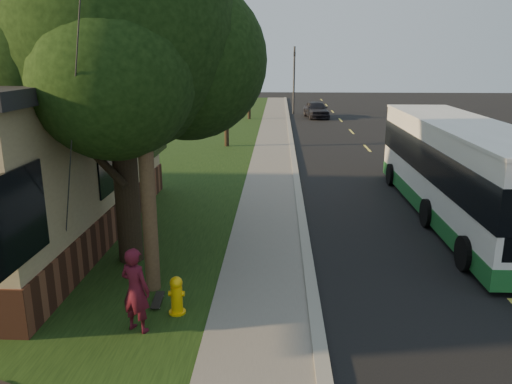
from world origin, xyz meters
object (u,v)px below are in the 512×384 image
skateboarder (136,290)px  skateboard_main (158,300)px  fire_hydrant (177,295)px  bare_tree_far (249,93)px  utility_pole (140,63)px  distant_car (316,109)px  transit_bus (461,168)px  bare_tree_near (226,107)px  traffic_signal (294,76)px  dumpster (10,204)px  leafy_tree (119,36)px

skateboarder → skateboard_main: size_ratio=2.12×
fire_hydrant → bare_tree_far: (-0.40, 30.00, 1.57)m
utility_pole → distant_car: utility_pole is taller
distant_car → skateboard_main: bearing=-107.2°
transit_bus → bare_tree_far: bearing=107.9°
bare_tree_near → skateboard_main: size_ratio=5.88×
traffic_signal → bare_tree_far: bearing=-131.2°
transit_bus → distant_car: size_ratio=2.76×
skateboarder → bare_tree_far: bearing=-67.4°
utility_pole → skateboard_main: size_ratio=12.39×
skateboard_main → dumpster: bearing=140.7°
bare_tree_near → transit_bus: size_ratio=0.40×
transit_bus → dumpster: (-12.88, -1.69, -0.78)m
transit_bus → dumpster: 13.01m
bare_tree_far → dumpster: 25.96m
leafy_tree → skateboard_main: bearing=-63.9°
leafy_tree → dumpster: size_ratio=3.90×
skateboarder → utility_pole: bearing=-62.5°
bare_tree_far → dumpster: (-5.20, -25.40, -1.23)m
traffic_signal → dumpster: size_ratio=2.75×
leafy_tree → bare_tree_far: (1.17, 27.35, -3.16)m
skateboarder → transit_bus: bearing=-115.7°
traffic_signal → transit_bus: 28.08m
leafy_tree → bare_tree_far: leafy_tree is taller
bare_tree_far → distant_car: (5.23, 1.46, -1.34)m
bare_tree_near → skateboarder: size_ratio=2.77×
fire_hydrant → bare_tree_far: bearing=90.8°
bare_tree_far → utility_pole: bearing=-90.6°
utility_pole → skateboarder: utility_pole is taller
traffic_signal → distant_car: bearing=-55.8°
traffic_signal → dumpster: (-8.70, -29.40, -2.39)m
utility_pole → transit_bus: bearing=33.5°
skateboarder → distant_car: size_ratio=0.40×
bare_tree_far → traffic_signal: (3.50, 4.00, 1.16)m
dumpster → bare_tree_far: bearing=78.4°
utility_pole → skateboard_main: 4.56m
skateboard_main → dumpster: (-5.13, 4.21, 0.65)m
fire_hydrant → skateboard_main: 0.68m
leafy_tree → distant_car: 29.85m
skateboard_main → bare_tree_near: bearing=91.4°
leafy_tree → distant_car: (6.40, 28.81, -4.51)m
leafy_tree → skateboarder: (1.00, -3.28, -4.32)m
bare_tree_near → bare_tree_far: size_ratio=1.07×
transit_bus → skateboard_main: (-7.75, -5.89, -1.43)m
fire_hydrant → leafy_tree: 5.65m
utility_pole → bare_tree_far: utility_pole is taller
skateboard_main → distant_car: distant_car is taller
traffic_signal → skateboard_main: 33.93m
leafy_tree → distant_car: size_ratio=2.01×
fire_hydrant → dumpster: 7.25m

